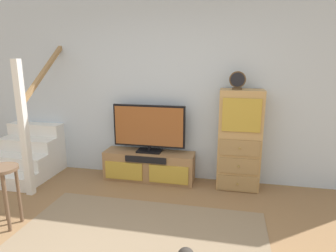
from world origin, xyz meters
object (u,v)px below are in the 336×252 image
Objects in this scene: side_cabinet at (239,140)px; television at (149,127)px; media_console at (149,166)px; desk_clock at (237,80)px; bar_stool_near at (3,182)px.

television is at bearing 179.40° from side_cabinet.
side_cabinet reaches higher than media_console.
desk_clock is at bearing -1.34° from television.
side_cabinet is (1.30, 0.01, 0.48)m from media_console.
media_console is 1.39m from side_cabinet.
desk_clock is (1.23, -0.03, 0.71)m from television.
desk_clock reaches higher than bar_stool_near.
side_cabinet is at bearing 31.47° from bar_stool_near.
bar_stool_near is (-1.19, -1.52, 0.29)m from media_console.
television is at bearing 52.23° from bar_stool_near.
side_cabinet reaches higher than bar_stool_near.
media_console is 1.95m from bar_stool_near.
desk_clock reaches higher than media_console.
media_console is 1.79m from desk_clock.
media_console is at bearing 51.79° from bar_stool_near.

